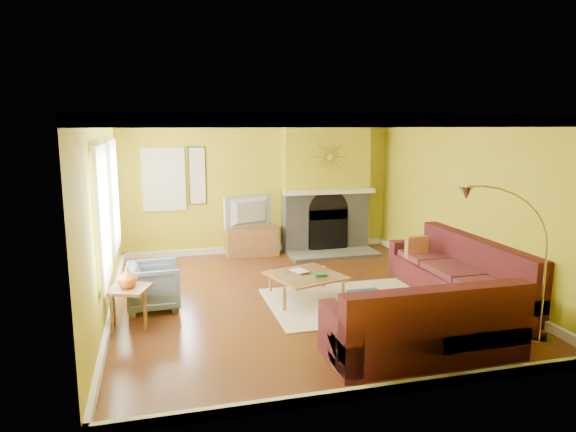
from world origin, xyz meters
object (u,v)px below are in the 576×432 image
object	(u,v)px
arc_lamp	(508,268)
media_console	(252,241)
coffee_table	(305,286)
sectional_sofa	(403,281)
side_table	(129,308)
armchair	(154,286)

from	to	relation	value
arc_lamp	media_console	bearing A→B (deg)	112.91
coffee_table	arc_lamp	distance (m)	2.94
sectional_sofa	coffee_table	xyz separation A→B (m)	(-1.16, 0.88, -0.26)
media_console	side_table	bearing A→B (deg)	-123.99
side_table	arc_lamp	distance (m)	4.69
side_table	coffee_table	bearing A→B (deg)	11.61
media_console	arc_lamp	xyz separation A→B (m)	(2.10, -4.97, 0.68)
sectional_sofa	side_table	size ratio (longest dim) A/B	6.37
media_console	armchair	xyz separation A→B (m)	(-1.92, -2.63, 0.05)
armchair	side_table	world-z (taller)	armchair
armchair	side_table	distance (m)	0.74
sectional_sofa	side_table	distance (m)	3.71
coffee_table	side_table	world-z (taller)	side_table
coffee_table	armchair	bearing A→B (deg)	176.11
sectional_sofa	media_console	distance (m)	3.95
sectional_sofa	media_console	bearing A→B (deg)	111.73
armchair	arc_lamp	xyz separation A→B (m)	(4.02, -2.34, 0.63)
armchair	side_table	xyz separation A→B (m)	(-0.31, -0.67, -0.06)
side_table	arc_lamp	size ratio (longest dim) A/B	0.28
coffee_table	armchair	xyz separation A→B (m)	(-2.21, 0.15, 0.14)
sectional_sofa	media_console	size ratio (longest dim) A/B	3.39
sectional_sofa	coffee_table	distance (m)	1.48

